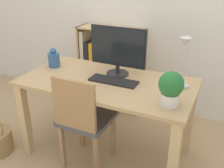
{
  "coord_description": "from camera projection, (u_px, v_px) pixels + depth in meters",
  "views": [
    {
      "loc": [
        0.89,
        -1.8,
        1.62
      ],
      "look_at": [
        0.0,
        0.1,
        0.66
      ],
      "focal_mm": 42.0,
      "sensor_mm": 36.0,
      "label": 1
    }
  ],
  "objects": [
    {
      "name": "chair",
      "position": [
        84.0,
        118.0,
        2.12
      ],
      "size": [
        0.4,
        0.4,
        0.87
      ],
      "rotation": [
        0.0,
        0.0,
        0.16
      ],
      "color": "#4C4C51",
      "rests_on": "ground_plane"
    },
    {
      "name": "bookshelf",
      "position": [
        100.0,
        70.0,
        3.2
      ],
      "size": [
        0.76,
        0.28,
        0.97
      ],
      "color": "tan",
      "rests_on": "ground_plane"
    },
    {
      "name": "vase",
      "position": [
        54.0,
        59.0,
        2.46
      ],
      "size": [
        0.11,
        0.11,
        0.19
      ],
      "color": "#33598C",
      "rests_on": "desk"
    },
    {
      "name": "keyboard",
      "position": [
        113.0,
        81.0,
        2.17
      ],
      "size": [
        0.41,
        0.14,
        0.02
      ],
      "color": "black",
      "rests_on": "desk"
    },
    {
      "name": "potted_plant",
      "position": [
        171.0,
        88.0,
        1.75
      ],
      "size": [
        0.17,
        0.17,
        0.25
      ],
      "color": "silver",
      "rests_on": "desk"
    },
    {
      "name": "desk",
      "position": [
        107.0,
        94.0,
        2.25
      ],
      "size": [
        1.45,
        0.75,
        0.73
      ],
      "color": "tan",
      "rests_on": "ground_plane"
    },
    {
      "name": "monitor",
      "position": [
        118.0,
        49.0,
        2.23
      ],
      "size": [
        0.5,
        0.2,
        0.42
      ],
      "color": "#232326",
      "rests_on": "desk"
    },
    {
      "name": "desk_lamp",
      "position": [
        185.0,
        58.0,
        1.93
      ],
      "size": [
        0.1,
        0.19,
        0.42
      ],
      "color": "#B7B7BC",
      "rests_on": "desk"
    },
    {
      "name": "ground_plane",
      "position": [
        108.0,
        150.0,
        2.5
      ],
      "size": [
        10.0,
        10.0,
        0.0
      ],
      "primitive_type": "plane",
      "color": "tan"
    }
  ]
}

